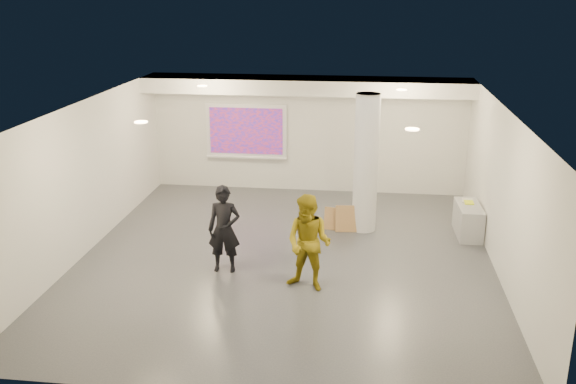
# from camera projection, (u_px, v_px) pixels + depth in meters

# --- Properties ---
(floor) EXTENTS (8.00, 9.00, 0.01)m
(floor) POSITION_uv_depth(u_px,v_px,m) (285.00, 259.00, 12.61)
(floor) COLOR #3C3E43
(floor) RESTS_ON ground
(ceiling) EXTENTS (8.00, 9.00, 0.01)m
(ceiling) POSITION_uv_depth(u_px,v_px,m) (285.00, 107.00, 11.69)
(ceiling) COLOR white
(ceiling) RESTS_ON floor
(wall_back) EXTENTS (8.00, 0.01, 3.00)m
(wall_back) POSITION_uv_depth(u_px,v_px,m) (308.00, 134.00, 16.40)
(wall_back) COLOR silver
(wall_back) RESTS_ON floor
(wall_front) EXTENTS (8.00, 0.01, 3.00)m
(wall_front) POSITION_uv_depth(u_px,v_px,m) (238.00, 294.00, 7.90)
(wall_front) COLOR silver
(wall_front) RESTS_ON floor
(wall_left) EXTENTS (0.01, 9.00, 3.00)m
(wall_left) POSITION_uv_depth(u_px,v_px,m) (84.00, 178.00, 12.63)
(wall_left) COLOR silver
(wall_left) RESTS_ON floor
(wall_right) EXTENTS (0.01, 9.00, 3.00)m
(wall_right) POSITION_uv_depth(u_px,v_px,m) (503.00, 194.00, 11.67)
(wall_right) COLOR silver
(wall_right) RESTS_ON floor
(soffit_band) EXTENTS (8.00, 1.10, 0.36)m
(soffit_band) POSITION_uv_depth(u_px,v_px,m) (306.00, 85.00, 15.47)
(soffit_band) COLOR silver
(soffit_band) RESTS_ON ceiling
(downlight_nw) EXTENTS (0.22, 0.22, 0.02)m
(downlight_nw) POSITION_uv_depth(u_px,v_px,m) (202.00, 86.00, 14.32)
(downlight_nw) COLOR #EEBF89
(downlight_nw) RESTS_ON ceiling
(downlight_ne) EXTENTS (0.22, 0.22, 0.02)m
(downlight_ne) POSITION_uv_depth(u_px,v_px,m) (402.00, 90.00, 13.79)
(downlight_ne) COLOR #EEBF89
(downlight_ne) RESTS_ON ceiling
(downlight_sw) EXTENTS (0.22, 0.22, 0.02)m
(downlight_sw) POSITION_uv_depth(u_px,v_px,m) (141.00, 122.00, 10.54)
(downlight_sw) COLOR #EEBF89
(downlight_sw) RESTS_ON ceiling
(downlight_se) EXTENTS (0.22, 0.22, 0.02)m
(downlight_se) POSITION_uv_depth(u_px,v_px,m) (412.00, 129.00, 10.01)
(downlight_se) COLOR #EEBF89
(downlight_se) RESTS_ON ceiling
(column) EXTENTS (0.52, 0.52, 3.00)m
(column) POSITION_uv_depth(u_px,v_px,m) (366.00, 164.00, 13.67)
(column) COLOR silver
(column) RESTS_ON floor
(projection_screen) EXTENTS (2.10, 0.13, 1.42)m
(projection_screen) POSITION_uv_depth(u_px,v_px,m) (246.00, 132.00, 16.53)
(projection_screen) COLOR white
(projection_screen) RESTS_ON wall_back
(credenza) EXTENTS (0.52, 1.17, 0.67)m
(credenza) POSITION_uv_depth(u_px,v_px,m) (468.00, 220.00, 13.71)
(credenza) COLOR #94979A
(credenza) RESTS_ON floor
(papers_stack) EXTENTS (0.26, 0.32, 0.02)m
(papers_stack) POSITION_uv_depth(u_px,v_px,m) (468.00, 201.00, 13.86)
(papers_stack) COLOR silver
(papers_stack) RESTS_ON credenza
(postit_pad) EXTENTS (0.19, 0.26, 0.03)m
(postit_pad) POSITION_uv_depth(u_px,v_px,m) (469.00, 202.00, 13.74)
(postit_pad) COLOR #D6E618
(postit_pad) RESTS_ON credenza
(cardboard_back) EXTENTS (0.55, 0.18, 0.59)m
(cardboard_back) POSITION_uv_depth(u_px,v_px,m) (348.00, 219.00, 13.91)
(cardboard_back) COLOR #A07646
(cardboard_back) RESTS_ON floor
(cardboard_front) EXTENTS (0.47, 0.21, 0.50)m
(cardboard_front) POSITION_uv_depth(u_px,v_px,m) (334.00, 219.00, 14.03)
(cardboard_front) COLOR #A07646
(cardboard_front) RESTS_ON floor
(woman) EXTENTS (0.62, 0.43, 1.65)m
(woman) POSITION_uv_depth(u_px,v_px,m) (224.00, 229.00, 11.84)
(woman) COLOR black
(woman) RESTS_ON floor
(man) EXTENTS (1.00, 0.88, 1.72)m
(man) POSITION_uv_depth(u_px,v_px,m) (309.00, 243.00, 11.12)
(man) COLOR #9A8313
(man) RESTS_ON floor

